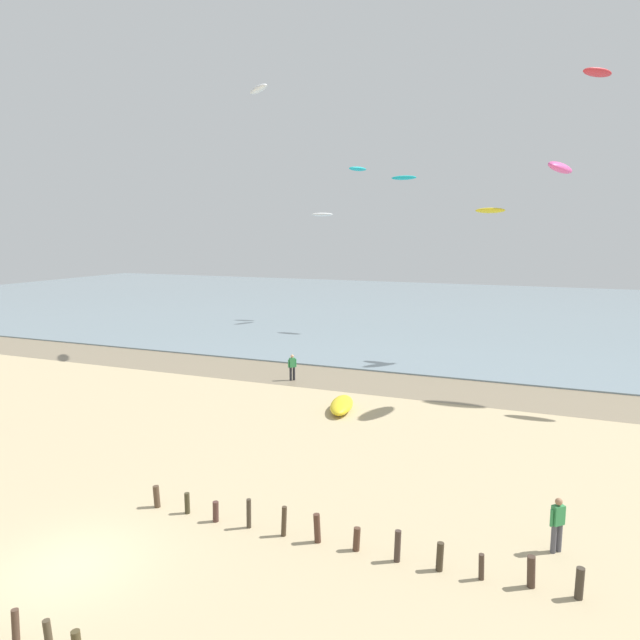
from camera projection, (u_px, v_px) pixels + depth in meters
ground_plane at (71, 566)px, 16.69m from camera, size 160.00×160.00×0.00m
wet_sand_strip at (343, 379)px, 37.77m from camera, size 120.00×5.65×0.01m
sea at (445, 308)px, 72.41m from camera, size 160.00×70.00×0.10m
groyne_near at (351, 537)px, 17.47m from camera, size 13.74×0.38×1.00m
person_mid_beach at (292, 367)px, 37.38m from camera, size 0.44×0.42×1.71m
person_by_waterline at (557, 523)px, 17.28m from camera, size 0.44×0.42×1.71m
grounded_kite at (342, 405)px, 31.09m from camera, size 1.85×3.41×0.65m
kite_aloft_0 at (597, 72)px, 40.65m from camera, size 2.57×2.75×0.69m
kite_aloft_1 at (404, 178)px, 53.82m from camera, size 2.45×0.92×0.45m
kite_aloft_2 at (560, 168)px, 30.23m from camera, size 1.88×3.24×0.87m
kite_aloft_3 at (322, 215)px, 61.84m from camera, size 2.44×1.10×0.42m
kite_aloft_5 at (358, 169)px, 59.74m from camera, size 1.80×2.60×0.53m
kite_aloft_6 at (490, 210)px, 41.77m from camera, size 2.24×1.08×0.53m
kite_aloft_8 at (258, 89)px, 43.52m from camera, size 2.82×2.69×0.70m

